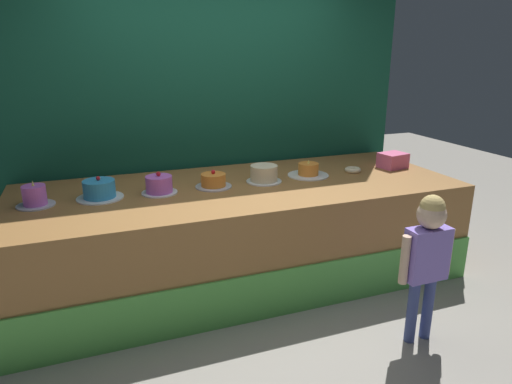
% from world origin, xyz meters
% --- Properties ---
extents(ground_plane, '(12.00, 12.00, 0.00)m').
position_xyz_m(ground_plane, '(0.00, 0.00, 0.00)').
color(ground_plane, gray).
extents(stage_platform, '(3.57, 1.39, 0.81)m').
position_xyz_m(stage_platform, '(0.00, 0.68, 0.41)').
color(stage_platform, '#9E6B38').
rests_on(stage_platform, ground_plane).
extents(curtain_backdrop, '(3.84, 0.08, 3.10)m').
position_xyz_m(curtain_backdrop, '(0.00, 1.47, 1.55)').
color(curtain_backdrop, '#144C38').
rests_on(curtain_backdrop, ground_plane).
extents(child_figure, '(0.39, 0.18, 1.02)m').
position_xyz_m(child_figure, '(0.82, -0.59, 0.66)').
color(child_figure, '#3F4C8C').
rests_on(child_figure, ground_plane).
extents(pink_box, '(0.26, 0.23, 0.14)m').
position_xyz_m(pink_box, '(1.52, 0.73, 0.88)').
color(pink_box, '#E56192').
rests_on(pink_box, stage_platform).
extents(donut, '(0.14, 0.14, 0.04)m').
position_xyz_m(donut, '(1.08, 0.72, 0.84)').
color(donut, beige).
rests_on(donut, stage_platform).
extents(cake_far_left, '(0.26, 0.26, 0.19)m').
position_xyz_m(cake_far_left, '(-1.52, 0.71, 0.88)').
color(cake_far_left, silver).
rests_on(cake_far_left, stage_platform).
extents(cake_left, '(0.34, 0.34, 0.17)m').
position_xyz_m(cake_left, '(-1.08, 0.73, 0.88)').
color(cake_left, white).
rests_on(cake_left, stage_platform).
extents(cake_center_left, '(0.27, 0.27, 0.17)m').
position_xyz_m(cake_center_left, '(-0.65, 0.70, 0.88)').
color(cake_center_left, white).
rests_on(cake_center_left, stage_platform).
extents(cake_center_right, '(0.29, 0.29, 0.14)m').
position_xyz_m(cake_center_right, '(-0.22, 0.71, 0.87)').
color(cake_center_right, silver).
rests_on(cake_center_right, stage_platform).
extents(cake_right, '(0.30, 0.30, 0.14)m').
position_xyz_m(cake_right, '(0.22, 0.71, 0.88)').
color(cake_right, white).
rests_on(cake_right, stage_platform).
extents(cake_far_right, '(0.36, 0.36, 0.14)m').
position_xyz_m(cake_far_right, '(0.65, 0.75, 0.86)').
color(cake_far_right, white).
rests_on(cake_far_right, stage_platform).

